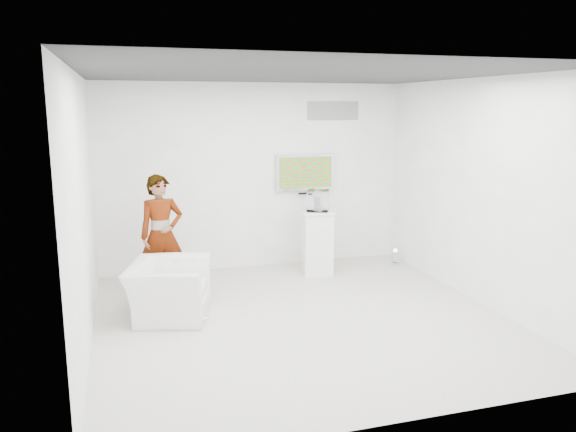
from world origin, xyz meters
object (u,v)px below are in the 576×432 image
Objects in this scene: armchair at (169,290)px; floor_uplight at (395,257)px; pedestal at (318,242)px; person at (162,235)px; tv at (305,172)px.

armchair reaches higher than floor_uplight.
armchair is 1.06× the size of pedestal.
pedestal reaches higher than floor_uplight.
pedestal is (2.44, 0.29, -0.34)m from person.
person is 6.41× the size of floor_uplight.
tv is 0.59× the size of person.
tv is 0.93× the size of armchair.
tv is at bearing 9.87° from person.
person is 1.58× the size of armchair.
tv is at bearing 157.20° from floor_uplight.
armchair is (-2.43, -1.90, -1.20)m from tv.
floor_uplight is at bearing -22.80° from tv.
tv reaches higher than floor_uplight.
floor_uplight is (3.84, 0.35, -0.72)m from person.
pedestal is 1.45m from floor_uplight.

